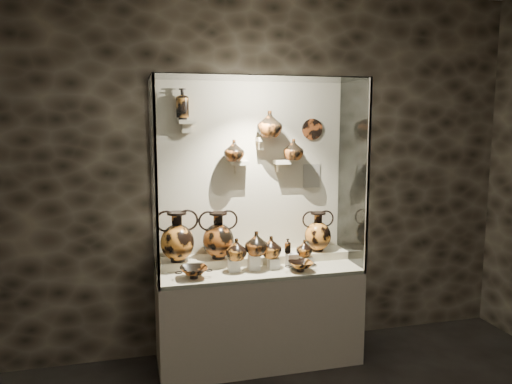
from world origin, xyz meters
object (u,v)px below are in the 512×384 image
(amphora_left, at_px, (177,237))
(ovoid_vase_c, at_px, (293,149))
(amphora_mid, at_px, (218,235))
(jug_e, at_px, (304,248))
(jug_b, at_px, (256,243))
(jug_a, at_px, (236,249))
(ovoid_vase_a, at_px, (234,150))
(kylix_left, at_px, (194,271))
(lekythos_tall, at_px, (182,102))
(lekythos_small, at_px, (288,245))
(jug_c, at_px, (271,247))
(ovoid_vase_b, at_px, (270,124))
(kylix_right, at_px, (300,265))
(amphora_right, at_px, (318,231))

(amphora_left, xyz_separation_m, ovoid_vase_c, (1.03, 0.08, 0.70))
(amphora_mid, relative_size, ovoid_vase_c, 2.17)
(amphora_left, height_order, jug_e, amphora_left)
(jug_b, bearing_deg, jug_e, 4.42)
(jug_a, height_order, ovoid_vase_a, ovoid_vase_a)
(kylix_left, xyz_separation_m, lekythos_tall, (-0.02, 0.38, 1.32))
(lekythos_small, distance_m, lekythos_tall, 1.48)
(lekythos_tall, height_order, ovoid_vase_c, lekythos_tall)
(jug_c, relative_size, lekythos_small, 1.29)
(lekythos_small, distance_m, kylix_left, 0.82)
(jug_a, relative_size, jug_e, 1.23)
(amphora_left, bearing_deg, jug_c, -15.38)
(kylix_left, bearing_deg, jug_b, 4.89)
(lekythos_tall, relative_size, ovoid_vase_b, 1.27)
(jug_c, bearing_deg, amphora_mid, 142.50)
(jug_e, distance_m, ovoid_vase_c, 0.86)
(jug_c, xyz_separation_m, kylix_right, (0.21, -0.15, -0.13))
(amphora_mid, bearing_deg, lekythos_tall, 141.81)
(amphora_left, relative_size, ovoid_vase_b, 1.86)
(amphora_left, relative_size, jug_a, 2.35)
(jug_c, height_order, ovoid_vase_a, ovoid_vase_a)
(amphora_right, xyz_separation_m, lekythos_tall, (-1.17, 0.08, 1.13))
(kylix_left, height_order, lekythos_tall, lekythos_tall)
(jug_e, relative_size, kylix_right, 0.57)
(jug_e, bearing_deg, amphora_mid, 159.09)
(ovoid_vase_a, bearing_deg, jug_c, -37.25)
(amphora_right, xyz_separation_m, kylix_left, (-1.15, -0.29, -0.19))
(jug_e, relative_size, kylix_left, 0.52)
(ovoid_vase_c, bearing_deg, jug_b, -122.15)
(amphora_left, distance_m, ovoid_vase_c, 1.25)
(amphora_mid, bearing_deg, ovoid_vase_b, -10.68)
(lekythos_small, relative_size, ovoid_vase_c, 0.78)
(amphora_left, relative_size, lekythos_small, 2.95)
(amphora_left, height_order, ovoid_vase_b, ovoid_vase_b)
(lekythos_small, xyz_separation_m, ovoid_vase_b, (-0.10, 0.23, 1.01))
(ovoid_vase_a, distance_m, ovoid_vase_b, 0.38)
(kylix_left, xyz_separation_m, ovoid_vase_a, (0.40, 0.35, 0.92))
(amphora_mid, xyz_separation_m, kylix_right, (0.63, -0.31, -0.22))
(jug_e, bearing_deg, ovoid_vase_c, 88.30)
(amphora_right, xyz_separation_m, kylix_right, (-0.28, -0.33, -0.20))
(amphora_mid, distance_m, ovoid_vase_b, 1.04)
(amphora_left, relative_size, ovoid_vase_a, 2.30)
(ovoid_vase_a, relative_size, ovoid_vase_b, 0.81)
(amphora_right, distance_m, lekythos_tall, 1.63)
(amphora_mid, distance_m, kylix_right, 0.73)
(kylix_right, xyz_separation_m, ovoid_vase_c, (0.06, 0.38, 0.93))
(amphora_right, distance_m, ovoid_vase_c, 0.77)
(ovoid_vase_b, height_order, ovoid_vase_c, ovoid_vase_b)
(jug_c, bearing_deg, jug_e, -16.30)
(jug_a, relative_size, kylix_right, 0.71)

